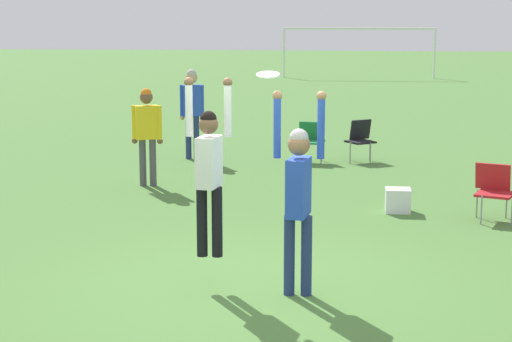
{
  "coord_description": "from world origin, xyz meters",
  "views": [
    {
      "loc": [
        1.0,
        -9.14,
        3.05
      ],
      "look_at": [
        0.04,
        0.19,
        1.3
      ],
      "focal_mm": 60.0,
      "sensor_mm": 36.0,
      "label": 1
    }
  ],
  "objects_px": {
    "camping_chair_0": "(360,137)",
    "person_spectator_near": "(192,104)",
    "person_defending": "(298,188)",
    "person_spectator_far": "(147,127)",
    "camping_chair_2": "(494,187)",
    "cooler_box": "(398,200)",
    "person_jumping": "(209,164)",
    "camping_chair_1": "(311,138)",
    "frisbee": "(268,75)"
  },
  "relations": [
    {
      "from": "camping_chair_0",
      "to": "person_spectator_near",
      "type": "bearing_deg",
      "value": -34.28
    },
    {
      "from": "person_defending",
      "to": "person_spectator_far",
      "type": "height_order",
      "value": "person_defending"
    },
    {
      "from": "camping_chair_2",
      "to": "cooler_box",
      "type": "distance_m",
      "value": 1.46
    },
    {
      "from": "person_jumping",
      "to": "person_defending",
      "type": "distance_m",
      "value": 1.03
    },
    {
      "from": "camping_chair_0",
      "to": "camping_chair_1",
      "type": "bearing_deg",
      "value": -25.99
    },
    {
      "from": "camping_chair_2",
      "to": "person_spectator_far",
      "type": "height_order",
      "value": "person_spectator_far"
    },
    {
      "from": "camping_chair_0",
      "to": "person_spectator_near",
      "type": "height_order",
      "value": "person_spectator_near"
    },
    {
      "from": "person_jumping",
      "to": "cooler_box",
      "type": "xyz_separation_m",
      "value": [
        2.32,
        3.94,
        -1.23
      ]
    },
    {
      "from": "person_defending",
      "to": "camping_chair_2",
      "type": "xyz_separation_m",
      "value": [
        2.7,
        3.75,
        -0.71
      ]
    },
    {
      "from": "camping_chair_1",
      "to": "person_spectator_near",
      "type": "distance_m",
      "value": 2.58
    },
    {
      "from": "cooler_box",
      "to": "frisbee",
      "type": "bearing_deg",
      "value": -112.11
    },
    {
      "from": "camping_chair_0",
      "to": "cooler_box",
      "type": "bearing_deg",
      "value": 61.14
    },
    {
      "from": "cooler_box",
      "to": "person_defending",
      "type": "bearing_deg",
      "value": -107.88
    },
    {
      "from": "frisbee",
      "to": "person_spectator_near",
      "type": "height_order",
      "value": "frisbee"
    },
    {
      "from": "camping_chair_2",
      "to": "person_spectator_near",
      "type": "relative_size",
      "value": 0.44
    },
    {
      "from": "camping_chair_0",
      "to": "frisbee",
      "type": "bearing_deg",
      "value": 47.16
    },
    {
      "from": "person_jumping",
      "to": "camping_chair_0",
      "type": "relative_size",
      "value": 2.33
    },
    {
      "from": "person_spectator_near",
      "to": "person_defending",
      "type": "bearing_deg",
      "value": -87.07
    },
    {
      "from": "frisbee",
      "to": "camping_chair_2",
      "type": "relative_size",
      "value": 0.3
    },
    {
      "from": "camping_chair_1",
      "to": "person_jumping",
      "type": "bearing_deg",
      "value": 93.16
    },
    {
      "from": "person_defending",
      "to": "cooler_box",
      "type": "height_order",
      "value": "person_defending"
    },
    {
      "from": "camping_chair_2",
      "to": "cooler_box",
      "type": "height_order",
      "value": "camping_chair_2"
    },
    {
      "from": "camping_chair_2",
      "to": "person_spectator_near",
      "type": "bearing_deg",
      "value": -20.85
    },
    {
      "from": "camping_chair_1",
      "to": "person_spectator_far",
      "type": "xyz_separation_m",
      "value": [
        -2.79,
        -2.76,
        0.55
      ]
    },
    {
      "from": "camping_chair_1",
      "to": "person_spectator_far",
      "type": "height_order",
      "value": "person_spectator_far"
    },
    {
      "from": "person_jumping",
      "to": "camping_chair_2",
      "type": "bearing_deg",
      "value": -36.33
    },
    {
      "from": "person_defending",
      "to": "person_spectator_near",
      "type": "height_order",
      "value": "person_defending"
    },
    {
      "from": "frisbee",
      "to": "camping_chair_0",
      "type": "bearing_deg",
      "value": 82.38
    },
    {
      "from": "person_defending",
      "to": "camping_chair_0",
      "type": "distance_m",
      "value": 8.71
    },
    {
      "from": "person_defending",
      "to": "person_spectator_far",
      "type": "xyz_separation_m",
      "value": [
        -2.98,
        5.72,
        -0.15
      ]
    },
    {
      "from": "person_jumping",
      "to": "person_spectator_far",
      "type": "height_order",
      "value": "person_jumping"
    },
    {
      "from": "person_defending",
      "to": "person_spectator_near",
      "type": "distance_m",
      "value": 8.99
    },
    {
      "from": "camping_chair_0",
      "to": "person_spectator_near",
      "type": "distance_m",
      "value": 3.56
    },
    {
      "from": "frisbee",
      "to": "person_spectator_far",
      "type": "distance_m",
      "value": 6.42
    },
    {
      "from": "camping_chair_1",
      "to": "person_spectator_near",
      "type": "relative_size",
      "value": 0.43
    },
    {
      "from": "frisbee",
      "to": "person_spectator_near",
      "type": "distance_m",
      "value": 8.96
    },
    {
      "from": "person_defending",
      "to": "person_spectator_far",
      "type": "bearing_deg",
      "value": -142.86
    },
    {
      "from": "person_defending",
      "to": "camping_chair_1",
      "type": "xyz_separation_m",
      "value": [
        -0.19,
        8.48,
        -0.7
      ]
    },
    {
      "from": "camping_chair_0",
      "to": "camping_chair_2",
      "type": "distance_m",
      "value": 5.24
    },
    {
      "from": "person_spectator_far",
      "to": "frisbee",
      "type": "bearing_deg",
      "value": -88.86
    },
    {
      "from": "person_defending",
      "to": "camping_chair_2",
      "type": "height_order",
      "value": "person_defending"
    },
    {
      "from": "person_spectator_far",
      "to": "person_jumping",
      "type": "bearing_deg",
      "value": -94.09
    },
    {
      "from": "person_spectator_near",
      "to": "cooler_box",
      "type": "xyz_separation_m",
      "value": [
        4.01,
        -4.48,
        -0.97
      ]
    },
    {
      "from": "cooler_box",
      "to": "camping_chair_0",
      "type": "bearing_deg",
      "value": 96.36
    },
    {
      "from": "frisbee",
      "to": "person_jumping",
      "type": "bearing_deg",
      "value": 167.71
    },
    {
      "from": "person_spectator_near",
      "to": "cooler_box",
      "type": "height_order",
      "value": "person_spectator_near"
    },
    {
      "from": "person_defending",
      "to": "cooler_box",
      "type": "distance_m",
      "value": 4.43
    },
    {
      "from": "person_jumping",
      "to": "person_defending",
      "type": "bearing_deg",
      "value": -90.0
    },
    {
      "from": "person_spectator_near",
      "to": "camping_chair_2",
      "type": "bearing_deg",
      "value": -56.33
    },
    {
      "from": "person_defending",
      "to": "frisbee",
      "type": "relative_size",
      "value": 9.06
    }
  ]
}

